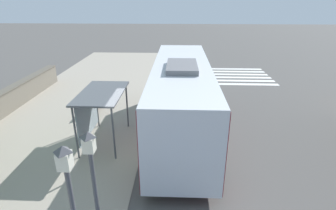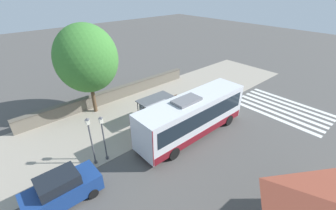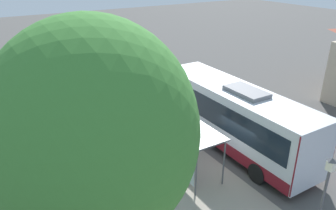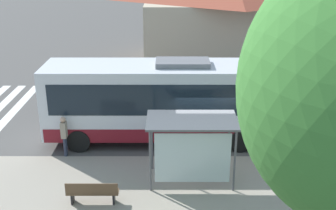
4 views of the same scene
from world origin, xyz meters
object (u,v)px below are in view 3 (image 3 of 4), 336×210
street_lamp_near (324,194)px  shade_tree (94,132)px  pedestrian (169,109)px  bus_shelter (189,138)px  bench (131,144)px  bus (234,115)px

street_lamp_near → shade_tree: shade_tree is taller
shade_tree → pedestrian: bearing=48.3°
bus_shelter → shade_tree: (-5.58, -3.43, 3.47)m
pedestrian → shade_tree: 12.39m
bench → street_lamp_near: street_lamp_near is taller
shade_tree → bus_shelter: bearing=31.5°
pedestrian → street_lamp_near: size_ratio=0.47×
street_lamp_near → bench: bearing=108.3°
bench → shade_tree: shade_tree is taller
bus_shelter → street_lamp_near: 6.22m
bus → bus_shelter: (-3.72, -1.01, 0.16)m
street_lamp_near → shade_tree: bearing=160.4°
bus → bench: (-5.19, 2.43, -1.45)m
shade_tree → bench: bearing=59.1°
bus_shelter → street_lamp_near: size_ratio=0.88×
bus_shelter → bus: bearing=15.2°
bus_shelter → pedestrian: 5.69m
bus → bench: 5.91m
bench → shade_tree: bearing=-120.9°
bus → bench: bearing=154.9°
bus_shelter → pedestrian: (2.10, 5.19, -1.04)m
bus_shelter → shade_tree: size_ratio=0.38×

